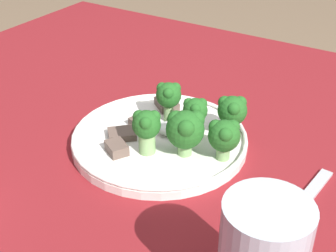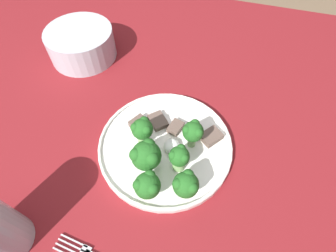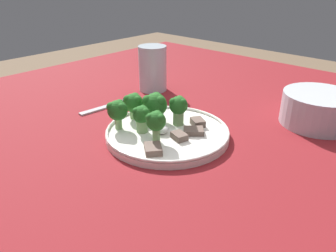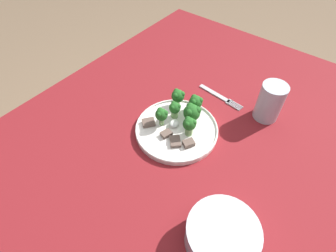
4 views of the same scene
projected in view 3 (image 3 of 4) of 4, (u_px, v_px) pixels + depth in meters
table at (183, 148)px, 0.81m from camera, size 1.21×1.18×0.78m
dinner_plate at (168, 133)px, 0.66m from camera, size 0.25×0.25×0.02m
fork at (111, 105)px, 0.81m from camera, size 0.04×0.17×0.00m
cream_bowl at (318, 110)px, 0.70m from camera, size 0.16×0.16×0.07m
drinking_glass at (153, 71)px, 0.90m from camera, size 0.08×0.08×0.12m
broccoli_floret_near_rim_left at (118, 110)px, 0.65m from camera, size 0.04×0.04×0.06m
broccoli_floret_center_left at (156, 121)px, 0.60m from camera, size 0.04×0.04×0.06m
broccoli_floret_back_left at (155, 104)px, 0.68m from camera, size 0.05×0.05×0.06m
broccoli_floret_front_left at (178, 107)px, 0.67m from camera, size 0.04×0.04×0.06m
broccoli_floret_center_back at (134, 103)px, 0.70m from camera, size 0.04×0.04×0.06m
broccoli_floret_mid_cluster at (142, 116)px, 0.64m from camera, size 0.04×0.03×0.05m
meat_slice_front_slice at (179, 136)px, 0.63m from camera, size 0.04×0.03×0.01m
meat_slice_middle_slice at (153, 149)px, 0.58m from camera, size 0.05×0.05×0.01m
meat_slice_rear_slice at (198, 122)px, 0.68m from camera, size 0.04×0.04×0.01m
meat_slice_edge_slice at (194, 131)px, 0.65m from camera, size 0.05×0.05×0.01m
sauce_dollop at (161, 129)px, 0.65m from camera, size 0.03×0.03×0.02m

